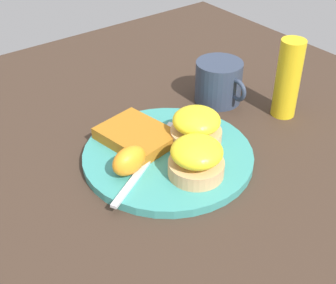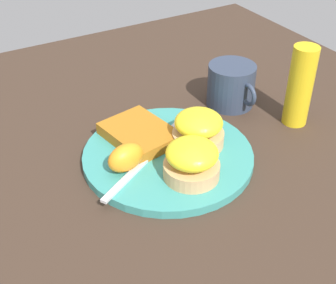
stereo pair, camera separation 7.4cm
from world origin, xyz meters
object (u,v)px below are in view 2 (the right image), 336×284
sandwich_benedict_right (198,129)px  cup (231,85)px  hashbrown_patty (139,134)px  sandwich_benedict_left (193,160)px  orange_wedge (126,158)px  condiment_bottle (300,86)px  fork (151,154)px

sandwich_benedict_right → cup: 0.17m
hashbrown_patty → cup: bearing=99.2°
sandwich_benedict_right → hashbrown_patty: (-0.06, -0.08, -0.02)m
hashbrown_patty → sandwich_benedict_left: bearing=10.4°
orange_wedge → sandwich_benedict_left: bearing=50.8°
condiment_bottle → cup: bearing=-150.3°
hashbrown_patty → orange_wedge: (0.06, -0.06, 0.01)m
hashbrown_patty → cup: 0.22m
sandwich_benedict_left → sandwich_benedict_right: 0.08m
cup → condiment_bottle: condiment_bottle is taller
orange_wedge → cup: bearing=109.8°
fork → condiment_bottle: condiment_bottle is taller
hashbrown_patty → condiment_bottle: (0.08, 0.28, 0.05)m
sandwich_benedict_right → fork: sandwich_benedict_right is taller
cup → sandwich_benedict_left: bearing=-49.7°
fork → sandwich_benedict_right: bearing=82.1°
hashbrown_patty → condiment_bottle: size_ratio=0.82×
fork → condiment_bottle: (0.02, 0.28, 0.06)m
fork → condiment_bottle: bearing=85.1°
fork → hashbrown_patty: bearing=173.9°
sandwich_benedict_left → fork: bearing=-159.2°
hashbrown_patty → fork: hashbrown_patty is taller
orange_wedge → cup: 0.29m
sandwich_benedict_left → cup: size_ratio=0.73×
hashbrown_patty → condiment_bottle: 0.29m
hashbrown_patty → orange_wedge: bearing=-41.5°
fork → cup: bearing=111.4°
condiment_bottle → sandwich_benedict_right: bearing=-93.8°
sandwich_benedict_left → fork: sandwich_benedict_left is taller
hashbrown_patty → fork: size_ratio=0.59×
hashbrown_patty → cup: (-0.03, 0.21, 0.02)m
sandwich_benedict_left → orange_wedge: sandwich_benedict_left is taller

